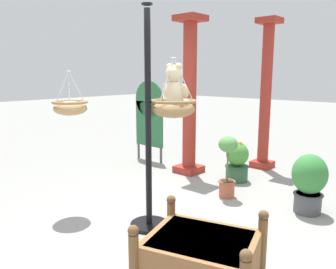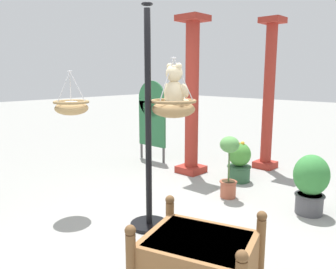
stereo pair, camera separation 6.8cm
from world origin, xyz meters
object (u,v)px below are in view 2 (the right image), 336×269
hanging_basket_left_high (72,107)px  potted_plant_conical_shrub (239,162)px  display_pole_central (149,162)px  teddy_bear (175,88)px  wooden_planter_box (199,261)px  display_sign_board (152,114)px  greenhouse_pillar_right (192,100)px  potted_plant_small_succulent (311,182)px  greenhouse_pillar_left (269,98)px  hanging_basket_with_teddy (173,107)px  potted_plant_fern_front (229,165)px

hanging_basket_left_high → potted_plant_conical_shrub: hanging_basket_left_high is taller
display_pole_central → teddy_bear: 0.88m
wooden_planter_box → potted_plant_conical_shrub: (-1.24, 2.71, 0.08)m
potted_plant_conical_shrub → teddy_bear: bearing=-82.1°
display_pole_central → potted_plant_conical_shrub: 2.23m
wooden_planter_box → display_sign_board: (-3.29, 2.72, 0.71)m
hanging_basket_left_high → display_pole_central: bearing=15.8°
hanging_basket_left_high → greenhouse_pillar_right: size_ratio=0.20×
teddy_bear → greenhouse_pillar_right: greenhouse_pillar_right is taller
hanging_basket_left_high → wooden_planter_box: (2.18, -0.22, -1.11)m
potted_plant_small_succulent → display_sign_board: size_ratio=0.47×
display_sign_board → teddy_bear: bearing=-39.7°
display_sign_board → greenhouse_pillar_left: bearing=27.7°
hanging_basket_with_teddy → potted_plant_conical_shrub: (-0.27, 1.93, -1.06)m
teddy_bear → potted_plant_fern_front: 1.60m
greenhouse_pillar_right → display_sign_board: (-1.15, 0.16, -0.36)m
display_pole_central → hanging_basket_left_high: (-1.06, -0.30, 0.57)m
hanging_basket_with_teddy → greenhouse_pillar_left: size_ratio=0.24×
potted_plant_fern_front → greenhouse_pillar_left: bearing=100.6°
hanging_basket_left_high → greenhouse_pillar_left: size_ratio=0.20×
potted_plant_fern_front → potted_plant_conical_shrub: bearing=110.2°
greenhouse_pillar_left → display_sign_board: 2.28m
greenhouse_pillar_left → greenhouse_pillar_right: size_ratio=1.01×
wooden_planter_box → potted_plant_small_succulent: bearing=87.1°
teddy_bear → potted_plant_conical_shrub: 2.31m
potted_plant_fern_front → potted_plant_conical_shrub: size_ratio=1.31×
greenhouse_pillar_right → potted_plant_fern_front: (1.18, -0.62, -0.83)m
potted_plant_small_succulent → teddy_bear: bearing=-128.6°
greenhouse_pillar_right → potted_plant_fern_front: greenhouse_pillar_right is taller
teddy_bear → potted_plant_fern_front: (0.01, 1.15, -1.11)m
greenhouse_pillar_right → display_sign_board: bearing=172.3°
display_pole_central → greenhouse_pillar_right: bearing=116.5°
greenhouse_pillar_left → potted_plant_fern_front: (0.34, -1.81, -0.84)m
greenhouse_pillar_left → wooden_planter_box: (1.30, -3.76, -1.08)m
hanging_basket_left_high → potted_plant_fern_front: bearing=54.7°
greenhouse_pillar_left → hanging_basket_left_high: bearing=-104.0°
wooden_planter_box → hanging_basket_left_high: bearing=174.1°
greenhouse_pillar_left → potted_plant_small_succulent: greenhouse_pillar_left is taller
hanging_basket_with_teddy → greenhouse_pillar_left: 3.01m
greenhouse_pillar_right → potted_plant_small_succulent: size_ratio=3.55×
display_pole_central → teddy_bear: bearing=61.2°
teddy_bear → potted_plant_conical_shrub: bearing=97.9°
greenhouse_pillar_left → potted_plant_fern_front: bearing=-79.4°
potted_plant_fern_front → display_sign_board: bearing=161.7°
teddy_bear → wooden_planter_box: 1.85m
hanging_basket_with_teddy → wooden_planter_box: hanging_basket_with_teddy is taller
hanging_basket_with_teddy → potted_plant_small_succulent: hanging_basket_with_teddy is taller
teddy_bear → potted_plant_small_succulent: size_ratio=0.63×
hanging_basket_left_high → greenhouse_pillar_left: bearing=76.0°
hanging_basket_with_teddy → greenhouse_pillar_right: bearing=123.1°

